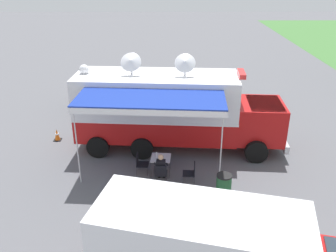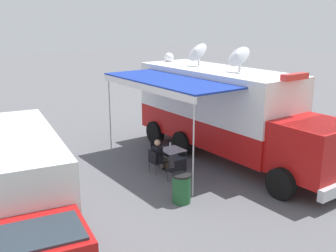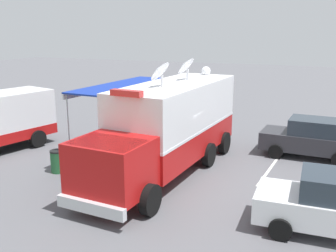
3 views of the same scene
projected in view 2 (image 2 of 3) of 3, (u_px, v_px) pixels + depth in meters
name	position (u px, v px, depth m)	size (l,w,h in m)	color
ground_plane	(214.00, 153.00, 16.60)	(100.00, 100.00, 0.00)	#5B5B60
lot_stripe	(245.00, 130.00, 19.96)	(0.12, 4.80, 0.01)	silver
command_truck	(227.00, 111.00, 15.48)	(5.30, 9.65, 4.53)	#B71414
folding_table	(172.00, 151.00, 14.74)	(0.86, 0.86, 0.73)	silver
water_bottle	(170.00, 145.00, 14.86)	(0.07, 0.07, 0.22)	silver
folding_chair_at_table	(155.00, 160.00, 14.28)	(0.52, 0.52, 0.87)	black
folding_chair_beside_table	(158.00, 149.00, 15.41)	(0.52, 0.52, 0.87)	black
folding_chair_spare_by_truck	(178.00, 169.00, 13.42)	(0.52, 0.52, 0.87)	black
seated_responder	(160.00, 155.00, 14.35)	(0.68, 0.58, 1.25)	black
trash_bin	(181.00, 188.00, 12.04)	(0.57, 0.57, 0.91)	#235B33
traffic_cone	(153.00, 121.00, 20.55)	(0.36, 0.36, 0.58)	black
support_truck	(17.00, 193.00, 9.55)	(3.66, 7.09, 2.70)	white
car_far_corner	(235.00, 103.00, 22.04)	(4.30, 2.21, 1.76)	#2D2D33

